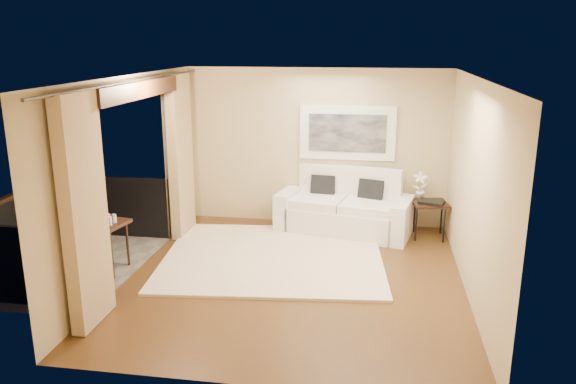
% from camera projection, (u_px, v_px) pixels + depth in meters
% --- Properties ---
extents(floor, '(5.00, 5.00, 0.00)m').
position_uv_depth(floor, '(295.00, 278.00, 7.66)').
color(floor, brown).
rests_on(floor, ground).
extents(room_shell, '(5.00, 6.40, 5.00)m').
position_uv_depth(room_shell, '(134.00, 90.00, 7.32)').
color(room_shell, white).
rests_on(room_shell, ground).
extents(balcony, '(1.81, 2.60, 1.17)m').
position_uv_depth(balcony, '(69.00, 252.00, 8.12)').
color(balcony, '#605B56').
rests_on(balcony, ground).
extents(curtains, '(0.16, 4.80, 2.64)m').
position_uv_depth(curtains, '(142.00, 178.00, 7.63)').
color(curtains, tan).
rests_on(curtains, ground).
extents(artwork, '(1.62, 0.07, 0.92)m').
position_uv_depth(artwork, '(347.00, 133.00, 9.50)').
color(artwork, white).
rests_on(artwork, room_shell).
extents(rug, '(3.47, 3.10, 0.04)m').
position_uv_depth(rug, '(273.00, 257.00, 8.36)').
color(rug, '#F6E5C6').
rests_on(rug, floor).
extents(sofa, '(2.34, 1.38, 1.06)m').
position_uv_depth(sofa, '(345.00, 210.00, 9.47)').
color(sofa, white).
rests_on(sofa, floor).
extents(side_table, '(0.63, 0.63, 0.60)m').
position_uv_depth(side_table, '(430.00, 206.00, 9.12)').
color(side_table, black).
rests_on(side_table, floor).
extents(tray, '(0.45, 0.38, 0.05)m').
position_uv_depth(tray, '(431.00, 202.00, 9.02)').
color(tray, black).
rests_on(tray, side_table).
extents(orchid, '(0.25, 0.18, 0.46)m').
position_uv_depth(orchid, '(420.00, 186.00, 9.23)').
color(orchid, white).
rests_on(orchid, side_table).
extents(bistro_table, '(0.70, 0.70, 0.71)m').
position_uv_depth(bistro_table, '(101.00, 228.00, 7.75)').
color(bistro_table, black).
rests_on(bistro_table, balcony).
extents(balcony_chair_far, '(0.47, 0.48, 0.97)m').
position_uv_depth(balcony_chair_far, '(85.00, 230.00, 7.92)').
color(balcony_chair_far, black).
rests_on(balcony_chair_far, balcony).
extents(balcony_chair_near, '(0.53, 0.53, 1.03)m').
position_uv_depth(balcony_chair_near, '(41.00, 241.00, 7.35)').
color(balcony_chair_near, black).
rests_on(balcony_chair_near, balcony).
extents(ice_bucket, '(0.18, 0.18, 0.20)m').
position_uv_depth(ice_bucket, '(93.00, 212.00, 7.86)').
color(ice_bucket, white).
rests_on(ice_bucket, bistro_table).
extents(candle, '(0.06, 0.06, 0.07)m').
position_uv_depth(candle, '(108.00, 217.00, 7.88)').
color(candle, red).
rests_on(candle, bistro_table).
extents(vase, '(0.04, 0.04, 0.18)m').
position_uv_depth(vase, '(94.00, 222.00, 7.48)').
color(vase, silver).
rests_on(vase, bistro_table).
extents(glass_a, '(0.06, 0.06, 0.12)m').
position_uv_depth(glass_a, '(110.00, 221.00, 7.61)').
color(glass_a, silver).
rests_on(glass_a, bistro_table).
extents(glass_b, '(0.06, 0.06, 0.12)m').
position_uv_depth(glass_b, '(114.00, 218.00, 7.72)').
color(glass_b, silver).
rests_on(glass_b, bistro_table).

